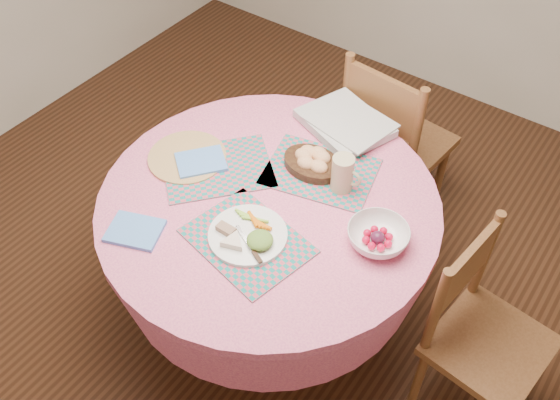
% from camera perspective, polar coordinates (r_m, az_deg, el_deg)
% --- Properties ---
extents(ground, '(4.00, 4.00, 0.00)m').
position_cam_1_polar(ground, '(2.83, -0.84, -10.47)').
color(ground, '#331C0F').
rests_on(ground, ground).
extents(dining_table, '(1.24, 1.24, 0.75)m').
position_cam_1_polar(dining_table, '(2.38, -0.98, -3.20)').
color(dining_table, pink).
rests_on(dining_table, ground).
extents(chair_right, '(0.42, 0.44, 0.85)m').
position_cam_1_polar(chair_right, '(2.37, 17.82, -11.41)').
color(chair_right, brown).
rests_on(chair_right, ground).
extents(chair_back, '(0.48, 0.46, 0.94)m').
position_cam_1_polar(chair_back, '(2.90, 10.14, 5.36)').
color(chair_back, brown).
rests_on(chair_back, ground).
extents(placemat_front, '(0.45, 0.38, 0.01)m').
position_cam_1_polar(placemat_front, '(2.11, -3.00, -3.76)').
color(placemat_front, '#167B76').
rests_on(placemat_front, dining_table).
extents(placemat_left, '(0.49, 0.50, 0.01)m').
position_cam_1_polar(placemat_left, '(2.36, -5.71, 2.92)').
color(placemat_left, '#167B76').
rests_on(placemat_left, dining_table).
extents(placemat_back, '(0.46, 0.39, 0.01)m').
position_cam_1_polar(placemat_back, '(2.34, 3.71, 2.60)').
color(placemat_back, '#167B76').
rests_on(placemat_back, dining_table).
extents(wicker_trivet, '(0.30, 0.30, 0.01)m').
position_cam_1_polar(wicker_trivet, '(2.41, -8.49, 3.90)').
color(wicker_trivet, '#9E7C44').
rests_on(wicker_trivet, dining_table).
extents(napkin_near, '(0.22, 0.19, 0.01)m').
position_cam_1_polar(napkin_near, '(2.19, -13.13, -2.76)').
color(napkin_near, '#568CDE').
rests_on(napkin_near, dining_table).
extents(napkin_far, '(0.22, 0.23, 0.01)m').
position_cam_1_polar(napkin_far, '(2.38, -7.24, 3.47)').
color(napkin_far, '#568CDE').
rests_on(napkin_far, placemat_left).
extents(dinner_plate, '(0.27, 0.27, 0.05)m').
position_cam_1_polar(dinner_plate, '(2.10, -2.92, -3.24)').
color(dinner_plate, white).
rests_on(dinner_plate, placemat_front).
extents(bread_bowl, '(0.23, 0.23, 0.08)m').
position_cam_1_polar(bread_bowl, '(2.33, 3.01, 3.62)').
color(bread_bowl, black).
rests_on(bread_bowl, placemat_back).
extents(latte_mug, '(0.12, 0.08, 0.14)m').
position_cam_1_polar(latte_mug, '(2.23, 5.78, 2.41)').
color(latte_mug, tan).
rests_on(latte_mug, placemat_back).
extents(fruit_bowl, '(0.23, 0.23, 0.07)m').
position_cam_1_polar(fruit_bowl, '(2.10, 8.94, -3.34)').
color(fruit_bowl, white).
rests_on(fruit_bowl, dining_table).
extents(newspaper_stack, '(0.41, 0.37, 0.04)m').
position_cam_1_polar(newspaper_stack, '(2.52, 5.99, 7.04)').
color(newspaper_stack, silver).
rests_on(newspaper_stack, dining_table).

